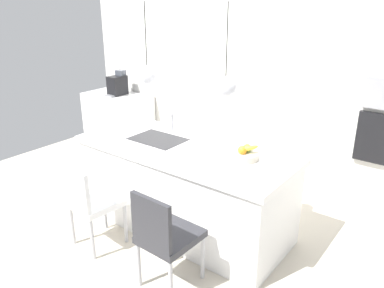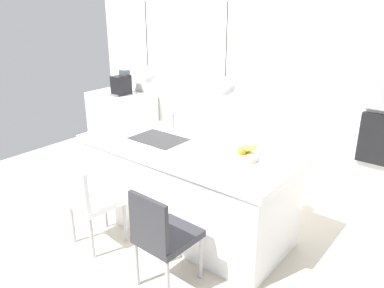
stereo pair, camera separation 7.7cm
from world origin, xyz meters
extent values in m
plane|color=beige|center=(0.00, 0.00, 0.00)|extent=(6.60, 6.60, 0.00)
cube|color=silver|center=(0.00, 1.65, 1.30)|extent=(6.00, 0.10, 2.60)
cube|color=white|center=(0.00, 0.00, 0.43)|extent=(2.19, 0.88, 0.85)
cube|color=white|center=(0.00, 0.00, 0.88)|extent=(2.25, 0.94, 0.06)
cube|color=#2D2D30|center=(-0.35, 0.00, 0.91)|extent=(0.56, 0.40, 0.02)
cylinder|color=silver|center=(-0.35, 0.24, 1.02)|extent=(0.02, 0.02, 0.22)
cylinder|color=silver|center=(-0.35, 0.16, 1.12)|extent=(0.02, 0.16, 0.02)
cylinder|color=beige|center=(0.62, 0.09, 0.94)|extent=(0.30, 0.30, 0.06)
sphere|color=olive|center=(0.62, 0.07, 1.00)|extent=(0.08, 0.08, 0.08)
sphere|color=olive|center=(0.63, 0.14, 1.00)|extent=(0.08, 0.08, 0.08)
sphere|color=orange|center=(0.63, 0.06, 1.00)|extent=(0.07, 0.07, 0.07)
ellipsoid|color=yellow|center=(0.67, 0.09, 1.02)|extent=(0.18, 0.13, 0.09)
cube|color=white|center=(-2.40, 1.28, 0.43)|extent=(1.10, 0.60, 0.85)
cube|color=black|center=(-2.37, 1.28, 1.00)|extent=(0.20, 0.28, 0.30)
cube|color=gray|center=(-2.37, 1.11, 0.86)|extent=(0.16, 0.08, 0.02)
cube|color=#4C515B|center=(-2.37, 1.36, 1.19)|extent=(0.14, 0.11, 0.08)
cube|color=black|center=(1.51, 1.58, 0.86)|extent=(0.56, 0.08, 0.56)
cube|color=white|center=(-0.48, -0.75, 0.45)|extent=(0.46, 0.48, 0.06)
cube|color=white|center=(-0.50, -0.95, 0.68)|extent=(0.40, 0.08, 0.39)
cylinder|color=#B2B2B7|center=(-0.28, -0.58, 0.21)|extent=(0.04, 0.04, 0.42)
cylinder|color=#B2B2B7|center=(-0.64, -0.55, 0.21)|extent=(0.04, 0.04, 0.42)
cylinder|color=#B2B2B7|center=(-0.32, -0.96, 0.21)|extent=(0.04, 0.04, 0.42)
cylinder|color=#B2B2B7|center=(-0.68, -0.92, 0.21)|extent=(0.04, 0.04, 0.42)
cube|color=#333338|center=(0.45, -0.75, 0.46)|extent=(0.43, 0.48, 0.06)
cube|color=#333338|center=(0.45, -0.97, 0.69)|extent=(0.40, 0.05, 0.42)
cylinder|color=#B2B2B7|center=(0.64, -0.55, 0.21)|extent=(0.04, 0.04, 0.43)
cylinder|color=#B2B2B7|center=(0.28, -0.54, 0.21)|extent=(0.04, 0.04, 0.43)
cylinder|color=#B2B2B7|center=(0.62, -0.96, 0.21)|extent=(0.04, 0.04, 0.43)
cylinder|color=#B2B2B7|center=(0.27, -0.95, 0.21)|extent=(0.04, 0.04, 0.43)
sphere|color=silver|center=(-0.47, 0.00, 1.57)|extent=(0.19, 0.19, 0.19)
cylinder|color=black|center=(-0.47, 0.00, 1.97)|extent=(0.01, 0.01, 0.60)
sphere|color=silver|center=(0.47, 0.00, 1.57)|extent=(0.19, 0.19, 0.19)
cylinder|color=black|center=(0.47, 0.00, 1.97)|extent=(0.01, 0.01, 0.60)
camera|label=1|loc=(2.21, -2.77, 2.29)|focal=35.75mm
camera|label=2|loc=(2.27, -2.72, 2.29)|focal=35.75mm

